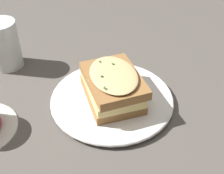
# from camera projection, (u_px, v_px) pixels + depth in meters

# --- Properties ---
(ground_plane) EXTENTS (2.40, 2.40, 0.00)m
(ground_plane) POSITION_uv_depth(u_px,v_px,m) (116.00, 96.00, 0.69)
(ground_plane) COLOR #514C47
(dinner_plate) EXTENTS (0.26, 0.26, 0.01)m
(dinner_plate) POSITION_uv_depth(u_px,v_px,m) (112.00, 99.00, 0.67)
(dinner_plate) COLOR white
(dinner_plate) RESTS_ON ground_plane
(sandwich) EXTENTS (0.12, 0.15, 0.07)m
(sandwich) POSITION_uv_depth(u_px,v_px,m) (113.00, 86.00, 0.64)
(sandwich) COLOR olive
(sandwich) RESTS_ON dinner_plate
(water_glass) EXTENTS (0.07, 0.07, 0.12)m
(water_glass) POSITION_uv_depth(u_px,v_px,m) (4.00, 45.00, 0.75)
(water_glass) COLOR silver
(water_glass) RESTS_ON ground_plane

